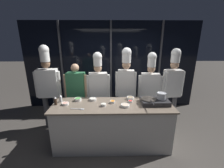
# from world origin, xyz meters

# --- Properties ---
(ground_plane) EXTENTS (24.00, 24.00, 0.00)m
(ground_plane) POSITION_xyz_m (0.00, 0.00, 0.00)
(ground_plane) COLOR #47423D
(window_wall_back) EXTENTS (5.39, 0.09, 2.70)m
(window_wall_back) POSITION_xyz_m (0.00, 1.95, 1.35)
(window_wall_back) COLOR black
(window_wall_back) RESTS_ON ground_plane
(demo_counter) EXTENTS (2.39, 0.77, 0.94)m
(demo_counter) POSITION_xyz_m (0.00, 0.00, 0.47)
(demo_counter) COLOR beige
(demo_counter) RESTS_ON ground_plane
(portable_stove) EXTENTS (0.54, 0.39, 0.10)m
(portable_stove) POSITION_xyz_m (0.86, 0.03, 0.98)
(portable_stove) COLOR #28282B
(portable_stove) RESTS_ON demo_counter
(frying_pan) EXTENTS (0.31, 0.53, 0.04)m
(frying_pan) POSITION_xyz_m (0.73, 0.02, 1.06)
(frying_pan) COLOR #38332D
(frying_pan) RESTS_ON portable_stove
(stock_pot) EXTENTS (0.20, 0.18, 0.13)m
(stock_pot) POSITION_xyz_m (0.98, 0.03, 1.10)
(stock_pot) COLOR #B7BABF
(stock_pot) RESTS_ON portable_stove
(squeeze_bottle_clear) EXTENTS (0.06, 0.06, 0.15)m
(squeeze_bottle_clear) POSITION_xyz_m (-1.07, 0.15, 1.01)
(squeeze_bottle_clear) COLOR white
(squeeze_bottle_clear) RESTS_ON demo_counter
(squeeze_bottle_soy) EXTENTS (0.06, 0.06, 0.17)m
(squeeze_bottle_soy) POSITION_xyz_m (-1.12, 0.01, 1.02)
(squeeze_bottle_soy) COLOR #332319
(squeeze_bottle_soy) RESTS_ON demo_counter
(prep_bowl_chicken) EXTENTS (0.17, 0.17, 0.05)m
(prep_bowl_chicken) POSITION_xyz_m (0.25, -0.11, 0.96)
(prep_bowl_chicken) COLOR white
(prep_bowl_chicken) RESTS_ON demo_counter
(prep_bowl_garlic) EXTENTS (0.10, 0.10, 0.05)m
(prep_bowl_garlic) POSITION_xyz_m (-0.17, -0.08, 0.97)
(prep_bowl_garlic) COLOR white
(prep_bowl_garlic) RESTS_ON demo_counter
(prep_bowl_onion) EXTENTS (0.15, 0.15, 0.05)m
(prep_bowl_onion) POSITION_xyz_m (-0.41, 0.21, 0.96)
(prep_bowl_onion) COLOR white
(prep_bowl_onion) RESTS_ON demo_counter
(prep_bowl_carrots) EXTENTS (0.11, 0.11, 0.05)m
(prep_bowl_carrots) POSITION_xyz_m (0.01, 0.07, 0.96)
(prep_bowl_carrots) COLOR white
(prep_bowl_carrots) RESTS_ON demo_counter
(prep_bowl_shrimp) EXTENTS (0.14, 0.14, 0.04)m
(prep_bowl_shrimp) POSITION_xyz_m (-0.94, 0.01, 0.96)
(prep_bowl_shrimp) COLOR white
(prep_bowl_shrimp) RESTS_ON demo_counter
(prep_bowl_mushrooms) EXTENTS (0.16, 0.16, 0.05)m
(prep_bowl_mushrooms) POSITION_xyz_m (0.40, 0.25, 0.97)
(prep_bowl_mushrooms) COLOR white
(prep_bowl_mushrooms) RESTS_ON demo_counter
(prep_bowl_scallions) EXTENTS (0.14, 0.14, 0.06)m
(prep_bowl_scallions) POSITION_xyz_m (-0.72, 0.20, 0.97)
(prep_bowl_scallions) COLOR white
(prep_bowl_scallions) RESTS_ON demo_counter
(prep_bowl_bell_pepper) EXTENTS (0.09, 0.09, 0.04)m
(prep_bowl_bell_pepper) POSITION_xyz_m (0.38, 0.10, 0.96)
(prep_bowl_bell_pepper) COLOR white
(prep_bowl_bell_pepper) RESTS_ON demo_counter
(serving_spoon_slotted) EXTENTS (0.27, 0.07, 0.02)m
(serving_spoon_slotted) POSITION_xyz_m (-0.60, -0.21, 0.94)
(serving_spoon_slotted) COLOR #B2B5BA
(serving_spoon_slotted) RESTS_ON demo_counter
(chef_head) EXTENTS (0.60, 0.28, 2.07)m
(chef_head) POSITION_xyz_m (-1.53, 0.72, 1.19)
(chef_head) COLOR #4C4C51
(chef_head) RESTS_ON ground_plane
(person_guest) EXTENTS (0.56, 0.25, 1.64)m
(person_guest) POSITION_xyz_m (-0.86, 0.71, 0.99)
(person_guest) COLOR #232326
(person_guest) RESTS_ON ground_plane
(chef_sous) EXTENTS (0.56, 0.27, 1.90)m
(chef_sous) POSITION_xyz_m (-0.32, 0.71, 1.10)
(chef_sous) COLOR #2D3856
(chef_sous) RESTS_ON ground_plane
(chef_line) EXTENTS (0.50, 0.23, 2.00)m
(chef_line) POSITION_xyz_m (0.34, 0.71, 1.21)
(chef_line) COLOR #232326
(chef_line) RESTS_ON ground_plane
(chef_pastry) EXTENTS (0.57, 0.29, 1.90)m
(chef_pastry) POSITION_xyz_m (0.94, 0.75, 1.08)
(chef_pastry) COLOR #2D3856
(chef_pastry) RESTS_ON ground_plane
(chef_apprentice) EXTENTS (0.53, 0.25, 1.99)m
(chef_apprentice) POSITION_xyz_m (1.48, 0.72, 1.18)
(chef_apprentice) COLOR #4C4C51
(chef_apprentice) RESTS_ON ground_plane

